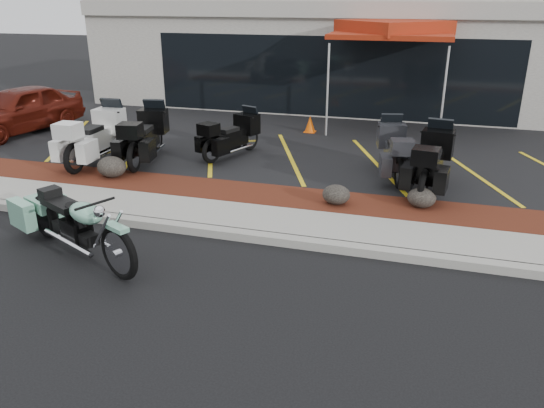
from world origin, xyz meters
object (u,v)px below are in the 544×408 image
(touring_white, at_px, (113,126))
(traffic_cone, at_px, (310,124))
(parked_car, at_px, (18,109))
(popup_canopy, at_px, (393,30))
(hero_cruiser, at_px, (118,245))

(touring_white, bearing_deg, traffic_cone, -51.61)
(parked_car, height_order, popup_canopy, popup_canopy)
(touring_white, height_order, traffic_cone, touring_white)
(touring_white, xyz_separation_m, parked_car, (-4.00, 1.23, -0.03))
(parked_car, relative_size, traffic_cone, 8.08)
(hero_cruiser, distance_m, parked_car, 10.20)
(traffic_cone, bearing_deg, touring_white, -140.02)
(parked_car, bearing_deg, touring_white, -6.21)
(touring_white, relative_size, popup_canopy, 0.54)
(hero_cruiser, bearing_deg, touring_white, 147.22)
(parked_car, xyz_separation_m, traffic_cone, (8.39, 2.45, -0.44))
(hero_cruiser, xyz_separation_m, popup_canopy, (2.99, 10.65, 2.48))
(parked_car, bearing_deg, hero_cruiser, -31.34)
(traffic_cone, bearing_deg, popup_canopy, 31.86)
(touring_white, distance_m, popup_canopy, 8.53)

